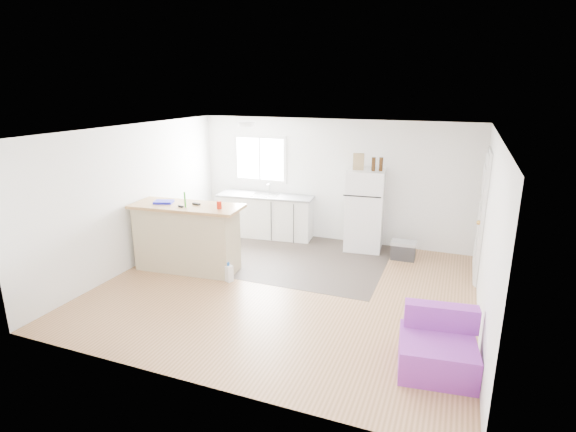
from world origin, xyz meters
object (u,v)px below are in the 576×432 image
(refrigerator, at_px, (365,210))
(bottle_right, at_px, (381,164))
(red_cup, at_px, (219,205))
(blue_tray, at_px, (164,202))
(cleaner_jug, at_px, (228,273))
(mop, at_px, (181,259))
(cooler, at_px, (403,250))
(purple_seat, at_px, (437,349))
(cardboard_box, at_px, (358,162))
(bottle_left, at_px, (373,164))
(peninsula, at_px, (187,237))
(kitchen_cabinets, at_px, (266,215))

(refrigerator, relative_size, bottle_right, 6.11)
(red_cup, height_order, blue_tray, red_cup)
(refrigerator, xyz_separation_m, cleaner_jug, (-1.68, -2.26, -0.63))
(refrigerator, distance_m, red_cup, 2.85)
(cleaner_jug, height_order, mop, mop)
(mop, bearing_deg, cooler, -1.58)
(blue_tray, bearing_deg, red_cup, 1.29)
(cooler, relative_size, cleaner_jug, 1.40)
(red_cup, bearing_deg, purple_seat, -21.90)
(cardboard_box, height_order, bottle_left, cardboard_box)
(purple_seat, distance_m, cleaner_jug, 3.47)
(mop, relative_size, bottle_right, 5.64)
(cooler, distance_m, red_cup, 3.39)
(blue_tray, xyz_separation_m, bottle_left, (3.07, 2.02, 0.50))
(purple_seat, xyz_separation_m, bottle_left, (-1.43, 3.39, 1.41))
(peninsula, distance_m, cooler, 3.81)
(kitchen_cabinets, xyz_separation_m, cardboard_box, (1.89, -0.08, 1.23))
(blue_tray, bearing_deg, purple_seat, -16.91)
(kitchen_cabinets, distance_m, mop, 2.33)
(blue_tray, bearing_deg, kitchen_cabinets, 67.09)
(cooler, height_order, mop, mop)
(red_cup, bearing_deg, cleaner_jug, -39.77)
(kitchen_cabinets, distance_m, peninsula, 2.16)
(kitchen_cabinets, bearing_deg, cooler, -12.08)
(bottle_right, bearing_deg, refrigerator, 171.80)
(kitchen_cabinets, bearing_deg, purple_seat, -50.11)
(kitchen_cabinets, xyz_separation_m, cleaner_jug, (0.35, -2.29, -0.31))
(kitchen_cabinets, relative_size, bottle_right, 8.03)
(kitchen_cabinets, height_order, red_cup, red_cup)
(cooler, bearing_deg, blue_tray, -155.35)
(red_cup, relative_size, blue_tray, 0.40)
(purple_seat, bearing_deg, refrigerator, 107.04)
(bottle_right, bearing_deg, bottle_left, -161.03)
(cardboard_box, bearing_deg, peninsula, -139.99)
(cooler, relative_size, red_cup, 3.69)
(refrigerator, relative_size, cooler, 3.45)
(red_cup, distance_m, bottle_left, 2.89)
(purple_seat, relative_size, mop, 0.63)
(purple_seat, height_order, bottle_left, bottle_left)
(cooler, xyz_separation_m, cleaner_jug, (-2.47, -1.98, -0.03))
(cooler, relative_size, bottle_left, 1.77)
(cleaner_jug, distance_m, cardboard_box, 3.10)
(red_cup, bearing_deg, peninsula, 179.13)
(refrigerator, bearing_deg, cardboard_box, -165.63)
(cooler, bearing_deg, bottle_left, 162.04)
(purple_seat, xyz_separation_m, cardboard_box, (-1.71, 3.42, 1.44))
(refrigerator, xyz_separation_m, bottle_right, (0.26, -0.04, 0.89))
(kitchen_cabinets, bearing_deg, red_cup, -92.19)
(peninsula, bearing_deg, refrigerator, 34.08)
(kitchen_cabinets, xyz_separation_m, peninsula, (-0.51, -2.10, 0.13))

